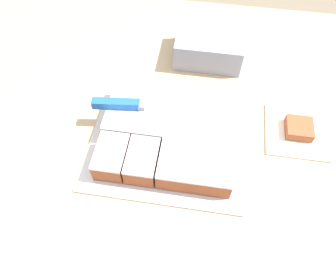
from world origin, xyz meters
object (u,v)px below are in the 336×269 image
Objects in this scene: cake_board at (168,142)px; storage_box at (209,46)px; cake at (169,134)px; knife at (130,105)px; brownie at (299,128)px.

cake_board is 2.00× the size of storage_box.
knife is (-0.10, 0.05, 0.04)m from cake.
knife is at bearing -175.62° from brownie.
cake is at bearing -102.26° from storage_box.
cake_board is 0.34m from storage_box.
brownie is at bearing -1.73° from knife.
brownie is at bearing 13.91° from cake_board.
brownie is at bearing 13.72° from cake.
cake reaches higher than cake_board.
cake is (0.00, 0.00, 0.03)m from cake_board.
cake is at bearing 37.87° from cake_board.
cake_board is at bearing -30.97° from knife.
storage_box reaches higher than cake_board.
knife reaches higher than brownie.
cake_board is 0.13m from knife.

